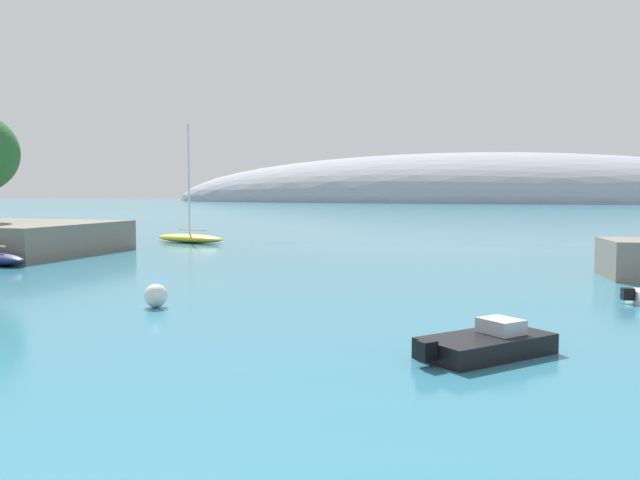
% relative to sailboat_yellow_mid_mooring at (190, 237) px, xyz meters
% --- Properties ---
extents(distant_ridge, '(242.86, 71.57, 37.68)m').
position_rel_sailboat_yellow_mid_mooring_xyz_m(distant_ridge, '(3.44, 207.69, -0.49)').
color(distant_ridge, '#999EA8').
rests_on(distant_ridge, ground).
extents(sailboat_yellow_mid_mooring, '(7.37, 3.71, 10.11)m').
position_rel_sailboat_yellow_mid_mooring_xyz_m(sailboat_yellow_mid_mooring, '(0.00, 0.00, 0.00)').
color(sailboat_yellow_mid_mooring, yellow).
rests_on(sailboat_yellow_mid_mooring, water).
extents(motorboat_black_foreground, '(3.77, 4.00, 0.95)m').
position_rel_sailboat_yellow_mid_mooring_xyz_m(motorboat_black_foreground, '(26.77, -32.04, -0.17)').
color(motorboat_black_foreground, black).
rests_on(motorboat_black_foreground, water).
extents(mooring_buoy_white, '(0.90, 0.90, 0.90)m').
position_rel_sailboat_yellow_mid_mooring_xyz_m(mooring_buoy_white, '(14.22, -28.30, -0.04)').
color(mooring_buoy_white, silver).
rests_on(mooring_buoy_white, water).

